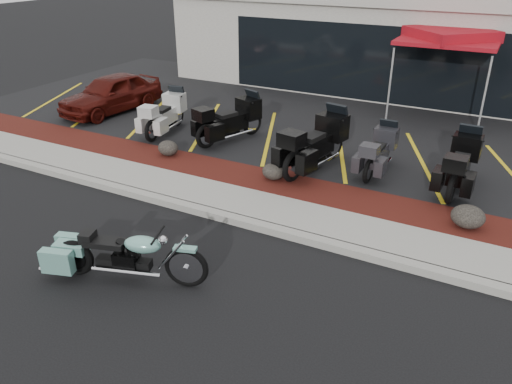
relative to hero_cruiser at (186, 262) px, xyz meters
The scene contains 18 objects.
ground 1.46m from the hero_cruiser, 79.10° to the left, with size 90.00×90.00×0.00m, color black.
curb 2.31m from the hero_cruiser, 83.40° to the left, with size 24.00×0.25×0.15m, color gray.
sidewalk 2.99m from the hero_cruiser, 84.96° to the left, with size 24.00×1.20×0.15m, color gray.
mulch_bed 4.18m from the hero_cruiser, 86.41° to the left, with size 24.00×1.20×0.16m, color black.
upper_lot 9.57m from the hero_cruiser, 88.44° to the left, with size 26.00×9.60×0.15m, color black.
dealership_building 15.90m from the hero_cruiser, 89.06° to the left, with size 18.00×8.16×4.00m.
boulder_left 5.66m from the hero_cruiser, 129.95° to the left, with size 0.56×0.47×0.40m, color black.
boulder_mid 4.28m from the hero_cruiser, 96.56° to the left, with size 0.55×0.45×0.39m, color black.
boulder_right 5.57m from the hero_cruiser, 45.84° to the left, with size 0.65×0.54×0.46m, color black.
hero_cruiser is the anchor object (origin of this frame).
touring_white 8.16m from the hero_cruiser, 126.89° to the left, with size 2.15×0.82×1.25m, color silver, non-canonical shape.
touring_black_front 7.28m from the hero_cruiser, 109.73° to the left, with size 2.30×0.88×1.34m, color black, non-canonical shape.
touring_black_mid 6.21m from the hero_cruiser, 87.12° to the left, with size 2.53×0.96×1.47m, color black, non-canonical shape.
touring_grey 6.74m from the hero_cruiser, 76.51° to the left, with size 1.97×0.75×1.14m, color #28282C, non-canonical shape.
touring_black_rear 7.42m from the hero_cruiser, 62.16° to the left, with size 2.24×0.86×1.31m, color black, non-canonical shape.
parked_car 10.23m from the hero_cruiser, 138.99° to the left, with size 1.46×3.64×1.24m, color #450E09.
traffic_cone 8.92m from the hero_cruiser, 95.51° to the left, with size 0.36×0.36×0.50m, color red.
popup_canopy 11.87m from the hero_cruiser, 79.86° to the left, with size 3.72×3.72×2.74m.
Camera 1 is at (3.94, -6.85, 5.11)m, focal length 35.00 mm.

